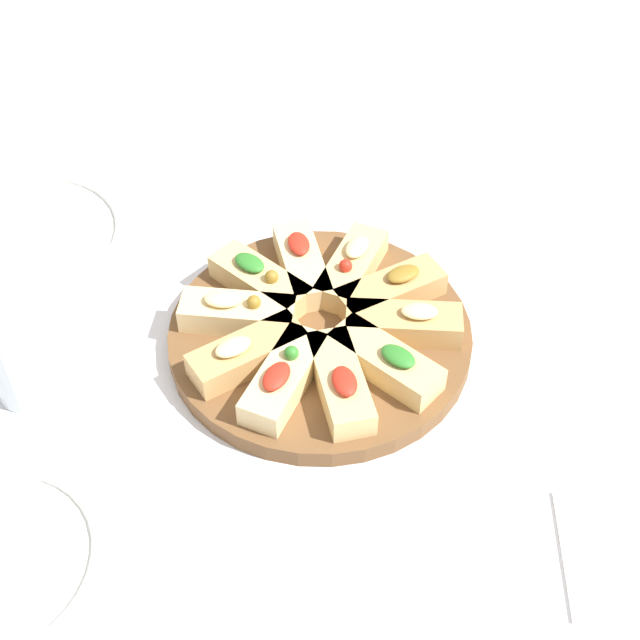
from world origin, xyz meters
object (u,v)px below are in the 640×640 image
plate_right (23,238)px  water_glass (24,351)px  serving_board (320,336)px  napkin_stack (624,556)px

plate_right → water_glass: 0.23m
serving_board → plate_right: (0.19, 0.34, -0.00)m
water_glass → napkin_stack: 0.59m
serving_board → plate_right: bearing=61.4°
plate_right → napkin_stack: plate_right is taller
napkin_stack → water_glass: bearing=66.6°
water_glass → plate_right: bearing=12.0°
serving_board → napkin_stack: 0.37m
serving_board → napkin_stack: bearing=-137.8°
napkin_stack → plate_right: bearing=52.1°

